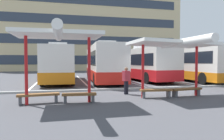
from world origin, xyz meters
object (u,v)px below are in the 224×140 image
object	(u,v)px
coach_bus_3	(184,64)
waiting_shelter_0	(58,36)
waiting_shelter_1	(173,45)
bench_2	(156,91)
coach_bus_2	(139,64)
bench_3	(186,90)
waiting_passenger_1	(126,79)
coach_bus_1	(103,64)
bench_0	(39,96)
bench_1	(79,96)
coach_bus_0	(59,65)

from	to	relation	value
coach_bus_3	waiting_shelter_0	bearing A→B (deg)	-141.76
waiting_shelter_1	bench_2	size ratio (longest dim) A/B	2.81
coach_bus_2	bench_3	world-z (taller)	coach_bus_2
waiting_shelter_0	waiting_passenger_1	xyz separation A→B (m)	(3.76, 2.06, -2.11)
bench_3	waiting_passenger_1	size ratio (longest dim) A/B	1.19
coach_bus_1	waiting_shelter_0	size ratio (longest dim) A/B	2.50
bench_0	bench_1	xyz separation A→B (m)	(1.80, -0.30, -0.01)
coach_bus_1	waiting_passenger_1	xyz separation A→B (m)	(-0.21, -7.80, -0.78)
coach_bus_0	coach_bus_3	size ratio (longest dim) A/B	0.89
bench_1	waiting_shelter_1	size ratio (longest dim) A/B	0.33
coach_bus_1	waiting_shelter_0	world-z (taller)	coach_bus_1
coach_bus_1	bench_2	xyz separation A→B (m)	(0.96, -9.29, -1.33)
coach_bus_0	coach_bus_2	distance (m)	8.03
coach_bus_3	waiting_passenger_1	distance (m)	11.61
bench_1	bench_3	bearing A→B (deg)	4.43
bench_0	coach_bus_1	bearing A→B (deg)	62.69
coach_bus_1	waiting_passenger_1	distance (m)	7.85
coach_bus_1	waiting_passenger_1	size ratio (longest dim) A/B	6.86
coach_bus_1	waiting_shelter_1	size ratio (longest dim) A/B	2.26
bench_3	waiting_shelter_1	bearing A→B (deg)	-170.39
waiting_shelter_0	bench_2	size ratio (longest dim) A/B	2.53
coach_bus_0	bench_1	xyz separation A→B (m)	(0.96, -10.80, -1.27)
coach_bus_2	coach_bus_1	bearing A→B (deg)	-163.37
bench_3	bench_0	bearing A→B (deg)	-178.88
coach_bus_2	waiting_shelter_0	bearing A→B (deg)	-125.77
waiting_shelter_1	bench_2	distance (m)	2.61
waiting_shelter_1	coach_bus_0	bearing A→B (deg)	119.27
coach_bus_0	bench_1	world-z (taller)	coach_bus_0
coach_bus_3	bench_3	distance (m)	10.88
coach_bus_2	bench_0	xyz separation A→B (m)	(-8.87, -10.61, -1.24)
coach_bus_2	waiting_passenger_1	bearing A→B (deg)	-115.08
coach_bus_2	waiting_shelter_0	xyz separation A→B (m)	(-7.97, -11.06, 1.42)
coach_bus_2	bench_1	world-z (taller)	coach_bus_2
bench_1	bench_2	world-z (taller)	same
bench_0	bench_2	size ratio (longest dim) A/B	1.10
coach_bus_1	coach_bus_2	distance (m)	4.18
coach_bus_3	waiting_passenger_1	bearing A→B (deg)	-138.27
coach_bus_2	waiting_passenger_1	distance (m)	9.96
coach_bus_3	coach_bus_0	bearing A→B (deg)	174.63
waiting_shelter_0	bench_3	xyz separation A→B (m)	(6.72, 0.60, -2.66)
bench_2	waiting_shelter_1	bearing A→B (deg)	-8.53
coach_bus_1	coach_bus_2	bearing A→B (deg)	16.63
coach_bus_1	coach_bus_0	bearing A→B (deg)	165.01
waiting_shelter_1	bench_2	xyz separation A→B (m)	(-0.90, 0.14, -2.44)
coach_bus_0	bench_2	distance (m)	11.57
bench_1	waiting_shelter_1	distance (m)	5.50
coach_bus_0	bench_0	size ratio (longest dim) A/B	5.75
bench_2	bench_3	size ratio (longest dim) A/B	0.91
coach_bus_0	bench_2	xyz separation A→B (m)	(4.99, -10.37, -1.26)
bench_1	bench_3	distance (m)	5.84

